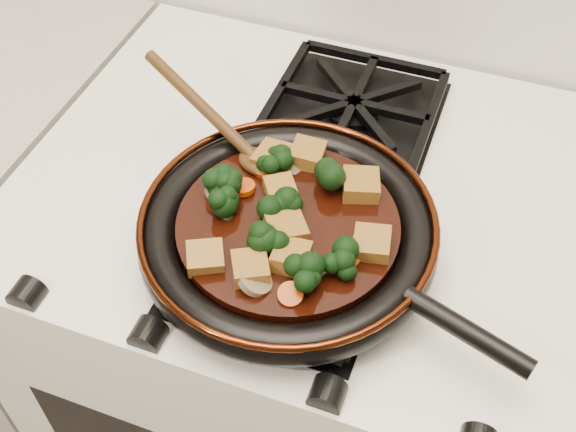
% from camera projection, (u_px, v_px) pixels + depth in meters
% --- Properties ---
extents(stove, '(0.76, 0.60, 0.90)m').
position_uv_depth(stove, '(312.00, 362.00, 1.26)').
color(stove, white).
rests_on(stove, ground).
extents(burner_grate_front, '(0.23, 0.23, 0.03)m').
position_uv_depth(burner_grate_front, '(282.00, 258.00, 0.82)').
color(burner_grate_front, black).
rests_on(burner_grate_front, stove).
extents(burner_grate_back, '(0.23, 0.23, 0.03)m').
position_uv_depth(burner_grate_back, '(354.00, 108.00, 0.99)').
color(burner_grate_back, black).
rests_on(burner_grate_back, stove).
extents(skillet, '(0.45, 0.34, 0.05)m').
position_uv_depth(skillet, '(290.00, 232.00, 0.81)').
color(skillet, black).
rests_on(skillet, burner_grate_front).
extents(braising_sauce, '(0.25, 0.25, 0.02)m').
position_uv_depth(braising_sauce, '(288.00, 228.00, 0.81)').
color(braising_sauce, black).
rests_on(braising_sauce, skillet).
extents(tofu_cube_0, '(0.04, 0.04, 0.03)m').
position_uv_depth(tofu_cube_0, '(307.00, 155.00, 0.86)').
color(tofu_cube_0, '#8D5F20').
rests_on(tofu_cube_0, braising_sauce).
extents(tofu_cube_1, '(0.05, 0.05, 0.03)m').
position_uv_depth(tofu_cube_1, '(361.00, 186.00, 0.82)').
color(tofu_cube_1, '#8D5F20').
rests_on(tofu_cube_1, braising_sauce).
extents(tofu_cube_2, '(0.04, 0.04, 0.03)m').
position_uv_depth(tofu_cube_2, '(291.00, 257.00, 0.76)').
color(tofu_cube_2, '#8D5F20').
rests_on(tofu_cube_2, braising_sauce).
extents(tofu_cube_3, '(0.05, 0.05, 0.02)m').
position_uv_depth(tofu_cube_3, '(205.00, 258.00, 0.76)').
color(tofu_cube_3, '#8D5F20').
rests_on(tofu_cube_3, braising_sauce).
extents(tofu_cube_4, '(0.06, 0.06, 0.03)m').
position_uv_depth(tofu_cube_4, '(286.00, 230.00, 0.78)').
color(tofu_cube_4, '#8D5F20').
rests_on(tofu_cube_4, braising_sauce).
extents(tofu_cube_5, '(0.05, 0.05, 0.03)m').
position_uv_depth(tofu_cube_5, '(372.00, 244.00, 0.77)').
color(tofu_cube_5, '#8D5F20').
rests_on(tofu_cube_5, braising_sauce).
extents(tofu_cube_6, '(0.05, 0.05, 0.02)m').
position_uv_depth(tofu_cube_6, '(250.00, 268.00, 0.75)').
color(tofu_cube_6, '#8D5F20').
rests_on(tofu_cube_6, braising_sauce).
extents(tofu_cube_7, '(0.05, 0.05, 0.02)m').
position_uv_depth(tofu_cube_7, '(281.00, 191.00, 0.82)').
color(tofu_cube_7, '#8D5F20').
rests_on(tofu_cube_7, braising_sauce).
extents(tofu_cube_8, '(0.04, 0.05, 0.03)m').
position_uv_depth(tofu_cube_8, '(272.00, 158.00, 0.85)').
color(tofu_cube_8, '#8D5F20').
rests_on(tofu_cube_8, braising_sauce).
extents(broccoli_floret_0, '(0.07, 0.07, 0.06)m').
position_uv_depth(broccoli_floret_0, '(303.00, 278.00, 0.73)').
color(broccoli_floret_0, black).
rests_on(broccoli_floret_0, braising_sauce).
extents(broccoli_floret_1, '(0.08, 0.09, 0.06)m').
position_uv_depth(broccoli_floret_1, '(263.00, 248.00, 0.76)').
color(broccoli_floret_1, black).
rests_on(broccoli_floret_1, braising_sauce).
extents(broccoli_floret_2, '(0.09, 0.09, 0.07)m').
position_uv_depth(broccoli_floret_2, '(226.00, 209.00, 0.79)').
color(broccoli_floret_2, black).
rests_on(broccoli_floret_2, braising_sauce).
extents(broccoli_floret_3, '(0.08, 0.08, 0.07)m').
position_uv_depth(broccoli_floret_3, '(340.00, 264.00, 0.75)').
color(broccoli_floret_3, black).
rests_on(broccoli_floret_3, braising_sauce).
extents(broccoli_floret_4, '(0.09, 0.08, 0.07)m').
position_uv_depth(broccoli_floret_4, '(228.00, 184.00, 0.82)').
color(broccoli_floret_4, black).
rests_on(broccoli_floret_4, braising_sauce).
extents(broccoli_floret_5, '(0.08, 0.08, 0.06)m').
position_uv_depth(broccoli_floret_5, '(277.00, 164.00, 0.85)').
color(broccoli_floret_5, black).
rests_on(broccoli_floret_5, braising_sauce).
extents(broccoli_floret_6, '(0.09, 0.09, 0.07)m').
position_uv_depth(broccoli_floret_6, '(280.00, 206.00, 0.80)').
color(broccoli_floret_6, black).
rests_on(broccoli_floret_6, braising_sauce).
extents(broccoli_floret_7, '(0.08, 0.08, 0.07)m').
position_uv_depth(broccoli_floret_7, '(330.00, 179.00, 0.82)').
color(broccoli_floret_7, black).
rests_on(broccoli_floret_7, braising_sauce).
extents(carrot_coin_0, '(0.03, 0.03, 0.01)m').
position_uv_depth(carrot_coin_0, '(243.00, 187.00, 0.83)').
color(carrot_coin_0, '#C63A05').
rests_on(carrot_coin_0, braising_sauce).
extents(carrot_coin_1, '(0.03, 0.03, 0.02)m').
position_uv_depth(carrot_coin_1, '(284.00, 253.00, 0.76)').
color(carrot_coin_1, '#C63A05').
rests_on(carrot_coin_1, braising_sauce).
extents(carrot_coin_2, '(0.03, 0.03, 0.02)m').
position_uv_depth(carrot_coin_2, '(347.00, 256.00, 0.76)').
color(carrot_coin_2, '#C63A05').
rests_on(carrot_coin_2, braising_sauce).
extents(carrot_coin_3, '(0.03, 0.03, 0.02)m').
position_uv_depth(carrot_coin_3, '(291.00, 294.00, 0.73)').
color(carrot_coin_3, '#C63A05').
rests_on(carrot_coin_3, braising_sauce).
extents(carrot_coin_4, '(0.03, 0.03, 0.01)m').
position_uv_depth(carrot_coin_4, '(264.00, 169.00, 0.85)').
color(carrot_coin_4, '#C63A05').
rests_on(carrot_coin_4, braising_sauce).
extents(mushroom_slice_0, '(0.05, 0.04, 0.03)m').
position_uv_depth(mushroom_slice_0, '(344.00, 178.00, 0.83)').
color(mushroom_slice_0, olive).
rests_on(mushroom_slice_0, braising_sauce).
extents(mushroom_slice_1, '(0.05, 0.05, 0.02)m').
position_uv_depth(mushroom_slice_1, '(366.00, 244.00, 0.77)').
color(mushroom_slice_1, olive).
rests_on(mushroom_slice_1, braising_sauce).
extents(mushroom_slice_2, '(0.04, 0.05, 0.03)m').
position_uv_depth(mushroom_slice_2, '(295.00, 161.00, 0.85)').
color(mushroom_slice_2, olive).
rests_on(mushroom_slice_2, braising_sauce).
extents(mushroom_slice_3, '(0.05, 0.05, 0.03)m').
position_uv_depth(mushroom_slice_3, '(255.00, 280.00, 0.74)').
color(mushroom_slice_3, olive).
rests_on(mushroom_slice_3, braising_sauce).
extents(mushroom_slice_4, '(0.04, 0.04, 0.02)m').
position_uv_depth(mushroom_slice_4, '(218.00, 190.00, 0.82)').
color(mushroom_slice_4, olive).
rests_on(mushroom_slice_4, braising_sauce).
extents(wooden_spoon, '(0.13, 0.08, 0.20)m').
position_uv_depth(wooden_spoon, '(229.00, 133.00, 0.86)').
color(wooden_spoon, '#41270D').
rests_on(wooden_spoon, braising_sauce).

